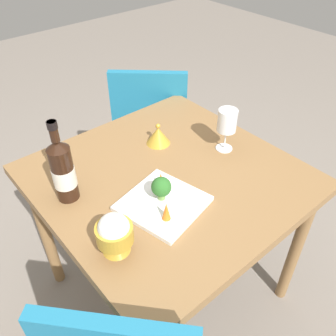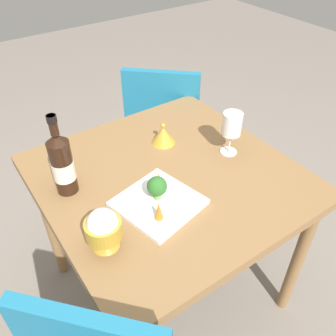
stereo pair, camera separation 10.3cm
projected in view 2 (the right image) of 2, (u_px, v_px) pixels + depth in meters
The scene contains 11 objects.
ground_plane at pixel (168, 285), 1.80m from camera, with size 8.00×8.00×0.00m, color gray.
dining_table at pixel (168, 191), 1.39m from camera, with size 0.91×0.91×0.73m.
chair_by_wall at pixel (163, 119), 2.03m from camera, with size 0.57×0.57×0.85m.
wine_bottle at pixel (62, 164), 1.20m from camera, with size 0.08×0.08×0.31m.
wine_glass at pixel (232, 125), 1.37m from camera, with size 0.08×0.08×0.18m.
rice_bowl at pixel (103, 229), 1.04m from camera, with size 0.11×0.11×0.14m.
rice_bowl_lid at pixel (163, 135), 1.48m from camera, with size 0.10×0.10×0.09m.
serving_plate at pixel (158, 203), 1.21m from camera, with size 0.30×0.30×0.02m.
broccoli_floret at pixel (157, 187), 1.19m from camera, with size 0.07×0.07×0.09m.
carrot_garnish_left at pixel (159, 211), 1.13m from camera, with size 0.03×0.03×0.07m.
carrot_garnish_right at pixel (158, 179), 1.25m from camera, with size 0.03×0.03×0.06m.
Camera 2 is at (-0.84, 0.58, 1.60)m, focal length 38.31 mm.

